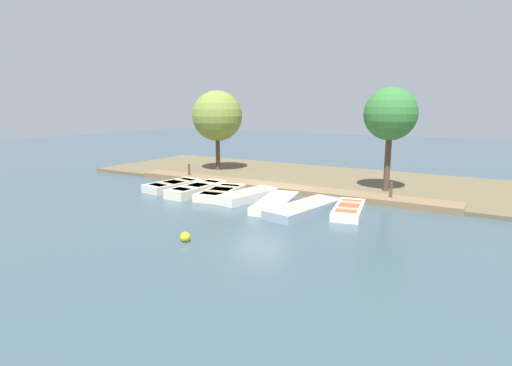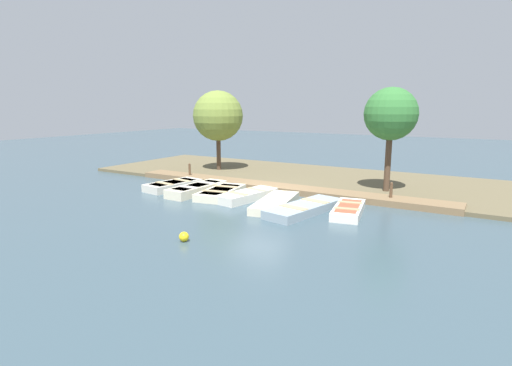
% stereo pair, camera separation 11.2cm
% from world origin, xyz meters
% --- Properties ---
extents(ground_plane, '(80.00, 80.00, 0.00)m').
position_xyz_m(ground_plane, '(0.00, 0.00, 0.00)').
color(ground_plane, '#384C56').
extents(shore_bank, '(8.00, 24.00, 0.17)m').
position_xyz_m(shore_bank, '(-5.00, 0.00, 0.08)').
color(shore_bank, brown).
rests_on(shore_bank, ground_plane).
extents(dock_walkway, '(1.20, 15.84, 0.26)m').
position_xyz_m(dock_walkway, '(-1.52, 0.00, 0.13)').
color(dock_walkway, brown).
rests_on(dock_walkway, ground_plane).
extents(rowboat_0, '(2.89, 1.58, 0.37)m').
position_xyz_m(rowboat_0, '(0.70, -4.37, 0.18)').
color(rowboat_0, beige).
rests_on(rowboat_0, ground_plane).
extents(rowboat_1, '(3.22, 1.10, 0.42)m').
position_xyz_m(rowboat_1, '(0.90, -2.76, 0.21)').
color(rowboat_1, beige).
rests_on(rowboat_1, ground_plane).
extents(rowboat_2, '(3.03, 1.64, 0.35)m').
position_xyz_m(rowboat_2, '(0.81, -1.51, 0.17)').
color(rowboat_2, beige).
rests_on(rowboat_2, ground_plane).
extents(rowboat_3, '(3.00, 1.51, 0.38)m').
position_xyz_m(rowboat_3, '(0.79, -0.14, 0.19)').
color(rowboat_3, silver).
rests_on(rowboat_3, ground_plane).
extents(rowboat_4, '(3.46, 1.72, 0.33)m').
position_xyz_m(rowboat_4, '(1.23, 1.42, 0.16)').
color(rowboat_4, beige).
rests_on(rowboat_4, ground_plane).
extents(rowboat_5, '(3.76, 1.91, 0.34)m').
position_xyz_m(rowboat_5, '(1.41, 2.76, 0.17)').
color(rowboat_5, '#8C9EA8').
rests_on(rowboat_5, ground_plane).
extents(rowboat_6, '(2.74, 1.42, 0.34)m').
position_xyz_m(rowboat_6, '(0.82, 4.24, 0.17)').
color(rowboat_6, silver).
rests_on(rowboat_6, ground_plane).
extents(mooring_post_near, '(0.12, 0.12, 0.90)m').
position_xyz_m(mooring_post_near, '(-1.56, -5.24, 0.45)').
color(mooring_post_near, brown).
rests_on(mooring_post_near, ground_plane).
extents(mooring_post_far, '(0.12, 0.12, 0.90)m').
position_xyz_m(mooring_post_far, '(-1.56, 5.22, 0.45)').
color(mooring_post_far, brown).
rests_on(mooring_post_far, ground_plane).
extents(buoy, '(0.29, 0.29, 0.29)m').
position_xyz_m(buoy, '(6.21, 1.05, 0.15)').
color(buoy, yellow).
rests_on(buoy, ground_plane).
extents(park_tree_far_left, '(2.91, 2.91, 4.78)m').
position_xyz_m(park_tree_far_left, '(-4.37, -5.36, 3.32)').
color(park_tree_far_left, '#4C3828').
rests_on(park_tree_far_left, ground_plane).
extents(park_tree_left, '(2.28, 2.28, 4.71)m').
position_xyz_m(park_tree_left, '(-3.24, 4.65, 3.53)').
color(park_tree_left, '#4C3828').
rests_on(park_tree_left, ground_plane).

